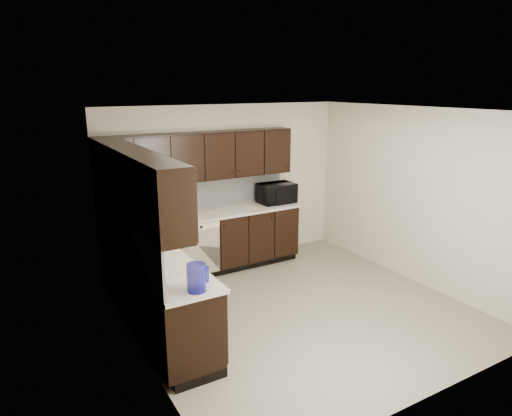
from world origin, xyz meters
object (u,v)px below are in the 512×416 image
(sink, at_px, (169,272))
(microwave, at_px, (276,193))
(toaster_oven, at_px, (118,216))
(blue_pitcher, at_px, (196,278))
(storage_bin, at_px, (136,228))

(sink, bearing_deg, microwave, 34.87)
(sink, height_order, microwave, microwave)
(microwave, distance_m, toaster_oven, 2.50)
(sink, relative_size, blue_pitcher, 3.07)
(toaster_oven, xyz_separation_m, storage_bin, (0.08, -0.56, -0.02))
(microwave, relative_size, storage_bin, 1.13)
(microwave, bearing_deg, storage_bin, -168.46)
(microwave, xyz_separation_m, toaster_oven, (-2.50, 0.07, -0.03))
(blue_pitcher, bearing_deg, microwave, 54.53)
(toaster_oven, distance_m, blue_pitcher, 2.45)
(sink, height_order, storage_bin, sink)
(storage_bin, bearing_deg, sink, -90.57)
(sink, distance_m, storage_bin, 1.22)
(microwave, xyz_separation_m, storage_bin, (-2.42, -0.49, -0.06))
(storage_bin, distance_m, blue_pitcher, 1.89)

